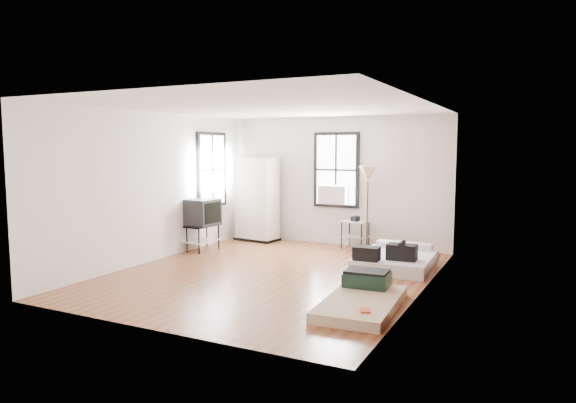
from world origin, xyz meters
The scene contains 8 objects.
ground centered at (0.00, 0.00, 0.00)m, with size 6.00×6.00×0.00m, color brown.
room_shell centered at (0.23, 0.36, 1.74)m, with size 5.02×6.02×2.80m.
mattress_main centered at (1.75, 1.42, 0.15)m, with size 1.32×1.76×0.55m.
mattress_bare centered at (1.92, -0.99, 0.11)m, with size 1.01×1.77×0.37m.
wardrobe centered at (-1.81, 2.65, 0.95)m, with size 1.03×0.67×1.91m.
side_table centered at (0.54, 2.72, 0.47)m, with size 0.58×0.49×0.70m.
floor_lamp centered at (0.82, 2.65, 1.51)m, with size 0.38×0.38×1.76m.
tv_stand centered at (-2.21, 1.10, 0.77)m, with size 0.58×0.79×1.08m.
Camera 1 is at (4.03, -7.52, 2.13)m, focal length 32.00 mm.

